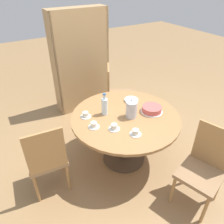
# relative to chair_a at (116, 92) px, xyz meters

# --- Properties ---
(ground_plane) EXTENTS (14.00, 14.00, 0.00)m
(ground_plane) POSITION_rel_chair_a_xyz_m (-0.45, -0.92, -0.50)
(ground_plane) COLOR #937047
(dining_table) EXTENTS (1.35, 1.35, 0.72)m
(dining_table) POSITION_rel_chair_a_xyz_m (-0.45, -0.92, 0.08)
(dining_table) COLOR #473828
(dining_table) RESTS_ON ground_plane
(chair_a) EXTENTS (0.57, 0.57, 0.95)m
(chair_a) POSITION_rel_chair_a_xyz_m (0.00, 0.00, 0.00)
(chair_a) COLOR #A87A47
(chair_a) RESTS_ON ground_plane
(chair_b) EXTENTS (0.46, 0.46, 0.95)m
(chair_b) POSITION_rel_chair_a_xyz_m (-1.47, -0.89, 0.00)
(chair_b) COLOR #A87A47
(chair_b) RESTS_ON ground_plane
(chair_c) EXTENTS (0.52, 0.52, 0.95)m
(chair_c) POSITION_rel_chair_a_xyz_m (-0.09, -1.88, 0.00)
(chair_c) COLOR #A87A47
(chair_c) RESTS_ON ground_plane
(bookshelf) EXTENTS (0.98, 0.28, 1.76)m
(bookshelf) POSITION_rel_chair_a_xyz_m (-0.31, 0.66, 0.37)
(bookshelf) COLOR tan
(bookshelf) RESTS_ON ground_plane
(coffee_pot) EXTENTS (0.14, 0.14, 0.25)m
(coffee_pot) POSITION_rel_chair_a_xyz_m (-0.40, -0.97, 0.33)
(coffee_pot) COLOR silver
(coffee_pot) RESTS_ON dining_table
(water_bottle) EXTENTS (0.08, 0.08, 0.29)m
(water_bottle) POSITION_rel_chair_a_xyz_m (-0.65, -0.75, 0.34)
(water_bottle) COLOR silver
(water_bottle) RESTS_ON dining_table
(cake_main) EXTENTS (0.28, 0.28, 0.08)m
(cake_main) POSITION_rel_chair_a_xyz_m (-0.11, -1.02, 0.26)
(cake_main) COLOR white
(cake_main) RESTS_ON dining_table
(cup_a) EXTENTS (0.13, 0.13, 0.07)m
(cup_a) POSITION_rel_chair_a_xyz_m (-0.88, -0.68, 0.25)
(cup_a) COLOR silver
(cup_a) RESTS_ON dining_table
(cup_b) EXTENTS (0.13, 0.13, 0.07)m
(cup_b) POSITION_rel_chair_a_xyz_m (-0.71, -1.08, 0.25)
(cup_b) COLOR silver
(cup_b) RESTS_ON dining_table
(cup_c) EXTENTS (0.13, 0.13, 0.07)m
(cup_c) POSITION_rel_chair_a_xyz_m (-0.56, -1.28, 0.25)
(cup_c) COLOR silver
(cup_c) RESTS_ON dining_table
(cup_d) EXTENTS (0.13, 0.13, 0.07)m
(cup_d) POSITION_rel_chair_a_xyz_m (-0.89, -0.92, 0.25)
(cup_d) COLOR silver
(cup_d) RESTS_ON dining_table
(plate_stack) EXTENTS (0.19, 0.19, 0.03)m
(plate_stack) POSITION_rel_chair_a_xyz_m (-0.17, -0.66, 0.23)
(plate_stack) COLOR white
(plate_stack) RESTS_ON dining_table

